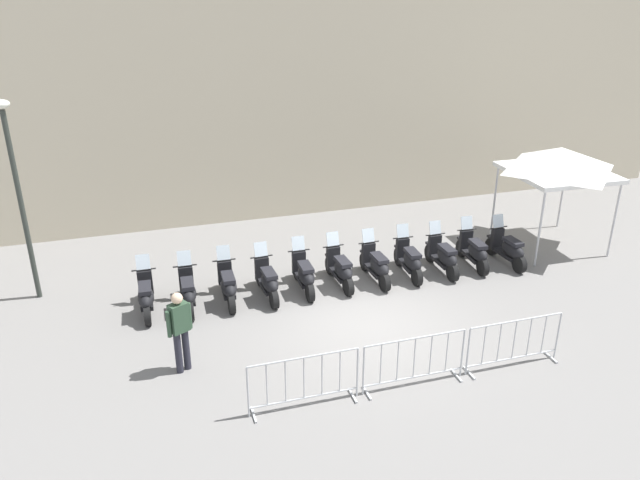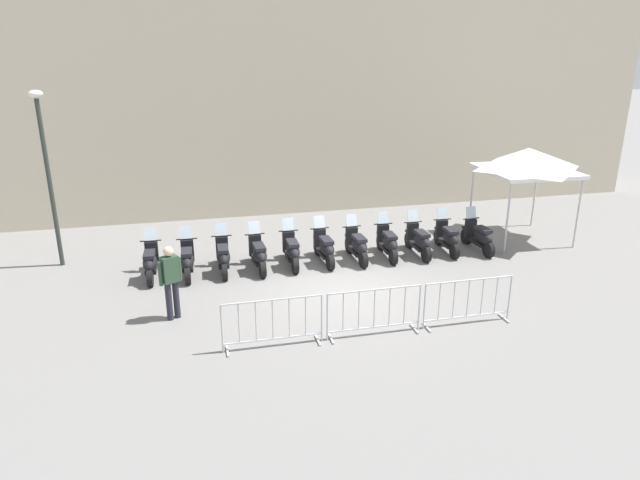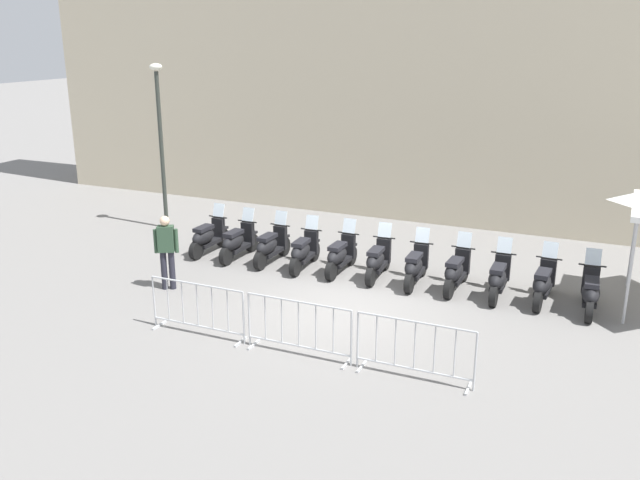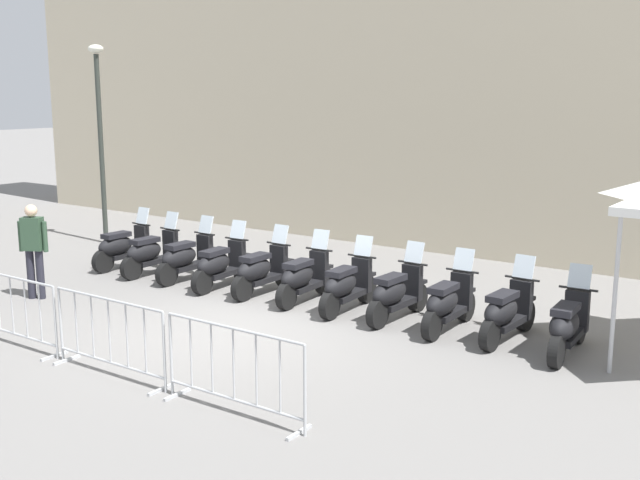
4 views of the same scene
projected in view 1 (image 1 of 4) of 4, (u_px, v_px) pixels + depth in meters
ground_plane at (368, 323)px, 14.02m from camera, size 120.00×120.00×0.00m
building_facade at (276, 37)px, 19.18m from camera, size 28.06×3.18×10.96m
motorcycle_0 at (146, 296)px, 14.27m from camera, size 0.56×1.72×1.24m
motorcycle_1 at (188, 291)px, 14.46m from camera, size 0.56×1.72×1.24m
motorcycle_2 at (228, 285)px, 14.76m from camera, size 0.56×1.72×1.24m
motorcycle_3 at (268, 281)px, 14.96m from camera, size 0.56×1.73×1.24m
motorcycle_4 at (304, 274)px, 15.28m from camera, size 0.56×1.72×1.24m
motorcycle_5 at (340, 269)px, 15.55m from camera, size 0.56×1.73×1.24m
motorcycle_6 at (376, 265)px, 15.76m from camera, size 0.56×1.73×1.24m
motorcycle_7 at (409, 260)px, 16.05m from camera, size 0.56×1.72×1.24m
motorcycle_8 at (443, 256)px, 16.26m from camera, size 0.56×1.72×1.24m
motorcycle_9 at (474, 251)px, 16.56m from camera, size 0.56×1.72×1.24m
motorcycle_10 at (508, 249)px, 16.70m from camera, size 0.56×1.73×1.24m
barrier_segment_0 at (304, 382)px, 11.13m from camera, size 2.08×0.49×1.07m
barrier_segment_1 at (414, 362)px, 11.71m from camera, size 2.08×0.49×1.07m
barrier_segment_2 at (514, 344)px, 12.29m from camera, size 2.08×0.49×1.07m
street_lamp at (16, 181)px, 14.02m from camera, size 0.36×0.36×4.80m
officer_near_row_end at (180, 327)px, 11.98m from camera, size 0.49×0.37×1.73m
canopy_tent at (560, 161)px, 17.12m from camera, size 2.58×2.58×2.91m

